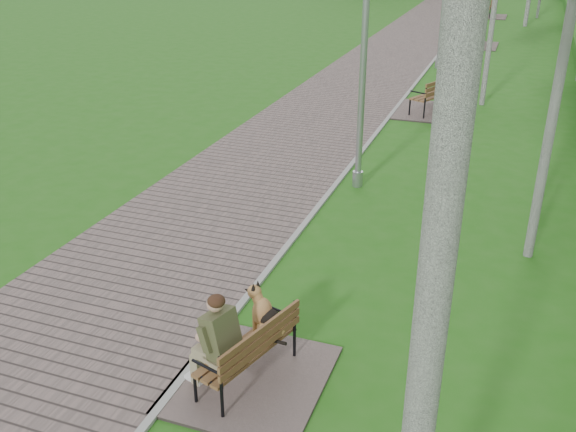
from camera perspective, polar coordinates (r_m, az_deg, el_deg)
name	(u,v)px	position (r m, az deg, el deg)	size (l,w,h in m)	color
ground	(328,196)	(12.70, 3.55, 1.79)	(120.00, 120.00, 0.00)	#256716
walkway	(421,29)	(33.47, 11.72, 15.97)	(3.50, 67.00, 0.04)	#60534E
kerb	(457,31)	(33.25, 14.80, 15.63)	(0.10, 67.00, 0.05)	#999993
bench_main	(242,353)	(7.62, -4.15, -12.01)	(1.72, 1.91, 1.50)	#60534E
bench_second	(433,104)	(18.72, 12.73, 9.65)	(2.01, 2.23, 1.23)	#60534E
bench_third	(473,40)	(29.53, 16.14, 14.77)	(1.96, 2.17, 1.20)	#60534E
bench_far	(488,13)	(38.78, 17.33, 16.88)	(1.96, 2.18, 1.21)	#60534E
lamp_post_near	(363,60)	(12.49, 6.73, 13.61)	(0.21, 0.21, 5.49)	#94979B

